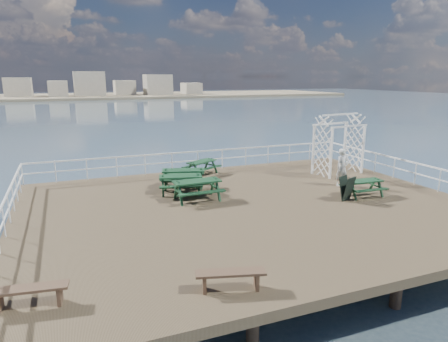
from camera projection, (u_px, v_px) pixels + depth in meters
The scene contains 13 objects.
ground at pixel (250, 209), 16.28m from camera, with size 18.00×14.00×0.30m, color brown.
sea_backdrop at pixel (121, 93), 142.07m from camera, with size 300.00×300.00×9.20m.
railing at pixel (225, 171), 18.34m from camera, with size 17.77×13.76×1.10m.
picnic_table_a at pixel (183, 174), 18.81m from camera, with size 2.36×2.10×0.96m.
picnic_table_b at pixel (197, 186), 16.84m from camera, with size 2.01×1.62×0.97m.
picnic_table_c at pixel (202, 165), 21.32m from camera, with size 2.15×2.03×0.83m.
picnic_table_d at pixel (180, 180), 17.86m from camera, with size 2.17×1.90×0.92m.
picnic_table_e at pixel (364, 185), 17.45m from camera, with size 1.71×1.41×0.80m.
flat_bench_near at pixel (231, 276), 9.74m from camera, with size 1.76×0.86×0.49m.
flat_bench_far at pixel (29, 292), 9.02m from camera, with size 1.74×0.64×0.49m.
trellis_arbor at pixel (338, 147), 21.30m from camera, with size 2.77×1.77×3.22m.
sandwich_board at pixel (347, 189), 16.82m from camera, with size 0.77×0.69×1.05m.
person at pixel (342, 167), 19.02m from camera, with size 0.65×0.43×1.79m, color silver.
Camera 1 is at (-6.71, -13.99, 5.12)m, focal length 32.00 mm.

